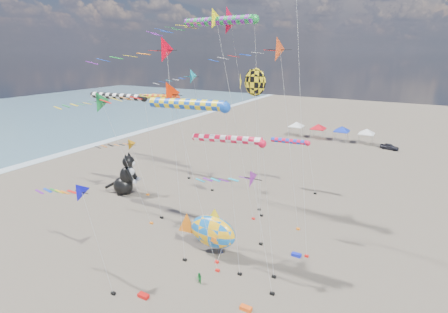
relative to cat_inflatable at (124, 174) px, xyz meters
name	(u,v)px	position (x,y,z in m)	size (l,w,h in m)	color
ground	(127,304)	(15.77, -16.04, -2.91)	(260.00, 260.00, 0.00)	brown
delta_kite_0	(142,53)	(12.78, -9.08, 15.70)	(11.52, 2.32, 20.08)	red
delta_kite_1	(275,51)	(20.18, 1.81, 15.84)	(11.13, 2.74, 20.34)	#E74717
delta_kite_2	(228,23)	(13.64, 4.21, 18.81)	(14.66, 3.22, 23.53)	red
delta_kite_3	(110,103)	(4.10, -4.97, 10.39)	(11.68, 2.50, 14.79)	#137C34
delta_kite_4	(164,98)	(14.73, -9.00, 12.13)	(12.68, 2.40, 16.51)	red
delta_kite_5	(68,194)	(10.08, -15.74, 5.01)	(8.66, 1.66, 9.14)	#0D0CBB
delta_kite_6	(212,21)	(13.10, 1.63, 18.89)	(13.57, 2.37, 23.30)	#FFF30E
delta_kite_7	(192,78)	(6.85, 6.70, 12.38)	(8.57, 2.11, 16.64)	#16ABC0
delta_kite_9	(240,185)	(22.19, -9.54, 5.98)	(7.35, 1.66, 10.10)	#7B2089
delta_kite_10	(124,145)	(-0.59, 1.10, 3.73)	(8.71, 1.70, 7.88)	orange
windsock_0	(231,140)	(20.20, -7.41, 8.80)	(8.04, 0.67, 12.12)	red
windsock_1	(120,97)	(3.99, -3.34, 10.88)	(9.39, 0.73, 14.22)	black
windsock_2	(292,142)	(19.04, 12.55, 4.02)	(6.76, 0.70, 7.33)	red
windsock_3	(191,105)	(17.14, -8.50, 11.64)	(8.85, 0.91, 15.05)	blue
windsock_4	(160,97)	(-0.56, 9.09, 9.22)	(9.02, 0.74, 12.57)	red
windsock_5	(222,21)	(13.56, 2.83, 18.88)	(10.41, 0.96, 22.33)	#1A933B
angelfish_kite	(253,83)	(19.21, -1.06, 12.87)	(3.74, 3.02, 17.23)	yellow
cat_inflatable	(124,174)	(0.00, 0.00, 0.00)	(4.31, 2.15, 5.81)	black
fish_inflatable	(212,231)	(18.03, -6.92, -0.42)	(6.37, 2.39, 4.91)	blue
person_adult	(220,244)	(18.50, -6.25, -2.02)	(0.64, 0.42, 1.77)	gray
child_green	(199,278)	(19.33, -11.24, -2.39)	(0.50, 0.39, 1.03)	#1C9036
child_blue	(221,248)	(18.63, -6.28, -2.32)	(0.69, 0.29, 1.18)	navy
kite_bag_0	(246,308)	(24.10, -12.13, -2.76)	(0.90, 0.44, 0.30)	#F55514
kite_bag_1	(296,255)	(25.19, -3.30, -2.76)	(0.90, 0.44, 0.30)	#1320C3
kite_bag_2	(224,237)	(17.53, -3.66, -2.76)	(0.90, 0.44, 0.30)	black
kite_bag_3	(143,296)	(16.37, -14.83, -2.76)	(0.90, 0.44, 0.30)	red
tent_row	(330,126)	(17.27, 43.96, 0.24)	(19.20, 4.20, 3.80)	white
parked_car	(390,147)	(29.52, 41.96, -2.32)	(1.38, 3.44, 1.17)	#26262D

